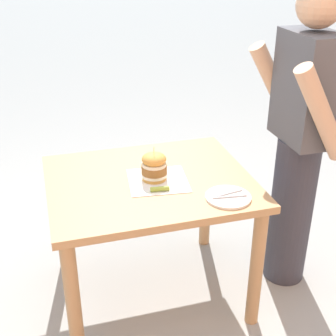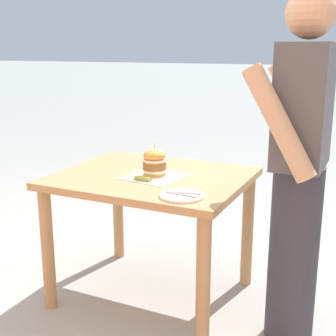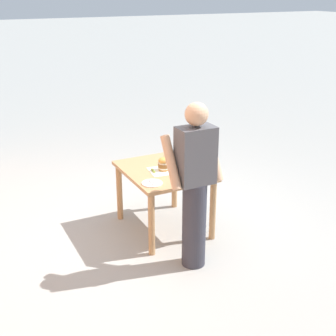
# 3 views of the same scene
# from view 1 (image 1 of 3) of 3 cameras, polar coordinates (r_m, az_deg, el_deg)

# --- Properties ---
(ground_plane) EXTENTS (80.00, 80.00, 0.00)m
(ground_plane) POSITION_cam_1_polar(r_m,az_deg,el_deg) (2.84, -2.01, -14.74)
(ground_plane) COLOR #9E9E99
(patio_table) EXTENTS (0.87, 1.04, 0.74)m
(patio_table) POSITION_cam_1_polar(r_m,az_deg,el_deg) (2.47, -2.23, -3.87)
(patio_table) COLOR tan
(patio_table) RESTS_ON ground
(serving_paper) EXTENTS (0.33, 0.33, 0.00)m
(serving_paper) POSITION_cam_1_polar(r_m,az_deg,el_deg) (2.39, -1.24, -1.54)
(serving_paper) COLOR white
(serving_paper) RESTS_ON patio_table
(sandwich) EXTENTS (0.13, 0.13, 0.18)m
(sandwich) POSITION_cam_1_polar(r_m,az_deg,el_deg) (2.37, -1.70, 0.22)
(sandwich) COLOR gold
(sandwich) RESTS_ON serving_paper
(pickle_spear) EXTENTS (0.03, 0.10, 0.02)m
(pickle_spear) POSITION_cam_1_polar(r_m,az_deg,el_deg) (2.29, -1.00, -2.56)
(pickle_spear) COLOR #8EA83D
(pickle_spear) RESTS_ON serving_paper
(side_plate_with_forks) EXTENTS (0.22, 0.22, 0.02)m
(side_plate_with_forks) POSITION_cam_1_polar(r_m,az_deg,el_deg) (2.26, 7.35, -3.52)
(side_plate_with_forks) COLOR white
(side_plate_with_forks) RESTS_ON patio_table
(diner_across_table) EXTENTS (0.55, 0.35, 1.69)m
(diner_across_table) POSITION_cam_1_polar(r_m,az_deg,el_deg) (2.59, 15.78, 3.09)
(diner_across_table) COLOR #33333D
(diner_across_table) RESTS_ON ground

